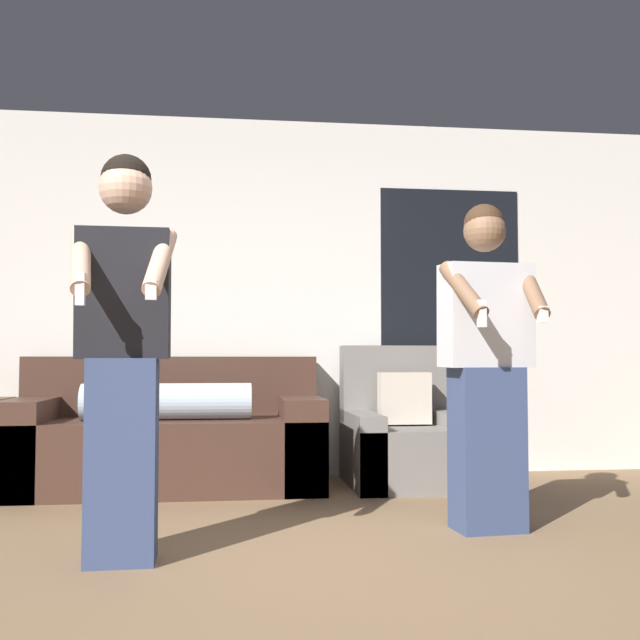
# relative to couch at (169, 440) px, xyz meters

# --- Properties ---
(ground_plane) EXTENTS (14.00, 14.00, 0.00)m
(ground_plane) POSITION_rel_couch_xyz_m (0.78, -2.48, -0.33)
(ground_plane) COLOR #846647
(wall_back) EXTENTS (6.90, 0.07, 2.70)m
(wall_back) POSITION_rel_couch_xyz_m (0.80, 0.48, 1.03)
(wall_back) COLOR silver
(wall_back) RESTS_ON ground_plane
(couch) EXTENTS (2.06, 0.89, 0.89)m
(couch) POSITION_rel_couch_xyz_m (0.00, 0.00, 0.00)
(couch) COLOR #472D23
(couch) RESTS_ON ground_plane
(armchair) EXTENTS (0.81, 0.86, 0.97)m
(armchair) POSITION_rel_couch_xyz_m (1.63, -0.02, -0.02)
(armchair) COLOR slate
(armchair) RESTS_ON ground_plane
(person_left) EXTENTS (0.46, 0.47, 1.78)m
(person_left) POSITION_rel_couch_xyz_m (-0.06, -1.84, 0.60)
(person_left) COLOR #384770
(person_left) RESTS_ON ground_plane
(person_right) EXTENTS (0.52, 0.49, 1.69)m
(person_right) POSITION_rel_couch_xyz_m (1.72, -1.45, 0.52)
(person_right) COLOR #384770
(person_right) RESTS_ON ground_plane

